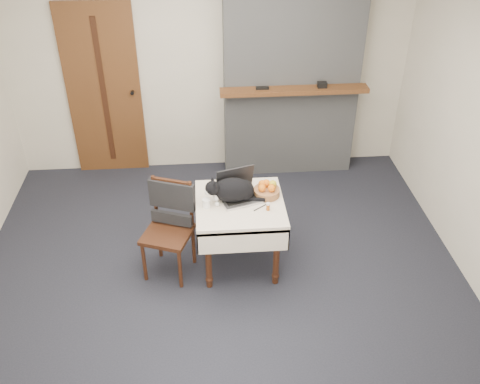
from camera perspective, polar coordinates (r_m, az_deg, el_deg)
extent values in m
plane|color=black|center=(5.07, -2.06, -8.44)|extent=(4.50, 4.50, 0.00)
cube|color=beige|center=(6.13, -3.26, 13.65)|extent=(4.50, 0.02, 2.60)
cube|color=brown|center=(6.30, -14.30, 10.32)|extent=(0.82, 0.05, 2.00)
cube|color=#361C0E|center=(6.28, -14.34, 10.21)|extent=(0.06, 0.01, 1.70)
cylinder|color=black|center=(6.22, -11.41, 10.37)|extent=(0.04, 0.06, 0.04)
cube|color=gray|center=(6.07, 5.55, 13.35)|extent=(1.50, 0.30, 2.60)
cube|color=brown|center=(5.92, 5.82, 10.73)|extent=(1.62, 0.18, 0.05)
cube|color=black|center=(5.86, 2.40, 11.03)|extent=(0.14, 0.04, 0.03)
cube|color=black|center=(5.96, 8.74, 11.24)|extent=(0.10, 0.07, 0.06)
cylinder|color=#361C0E|center=(4.72, -3.39, -7.14)|extent=(0.06, 0.06, 0.64)
sphere|color=#361C0E|center=(4.88, -3.30, -9.27)|extent=(0.07, 0.07, 0.07)
cylinder|color=#361C0E|center=(4.75, 3.90, -6.76)|extent=(0.06, 0.06, 0.64)
sphere|color=#361C0E|center=(4.91, 3.80, -8.89)|extent=(0.07, 0.07, 0.07)
cylinder|color=#361C0E|center=(5.18, -3.59, -2.80)|extent=(0.06, 0.06, 0.64)
sphere|color=#361C0E|center=(5.33, -3.50, -4.87)|extent=(0.07, 0.07, 0.07)
cylinder|color=#361C0E|center=(5.22, 3.01, -2.49)|extent=(0.06, 0.06, 0.64)
sphere|color=#361C0E|center=(5.36, 2.94, -4.56)|extent=(0.07, 0.07, 0.07)
cube|color=white|center=(4.75, -0.02, -1.40)|extent=(0.78, 0.78, 0.06)
cube|color=white|center=(4.51, 0.37, -5.36)|extent=(0.78, 0.01, 0.22)
cube|color=white|center=(5.12, -0.36, 0.07)|extent=(0.78, 0.01, 0.22)
cube|color=white|center=(4.80, -4.61, -2.68)|extent=(0.01, 0.78, 0.22)
cube|color=white|center=(4.85, 4.53, -2.25)|extent=(0.01, 0.78, 0.22)
cube|color=#B7B7BC|center=(4.75, 0.08, -0.75)|extent=(0.41, 0.34, 0.02)
cube|color=black|center=(4.74, 0.08, -0.62)|extent=(0.33, 0.24, 0.00)
cube|color=black|center=(4.79, -0.57, 1.47)|extent=(0.36, 0.16, 0.24)
cube|color=#AEDFFF|center=(4.79, -0.56, 1.46)|extent=(0.33, 0.14, 0.22)
ellipsoid|color=black|center=(4.69, -0.84, 0.21)|extent=(0.39, 0.27, 0.22)
ellipsoid|color=black|center=(4.72, 0.41, 0.19)|extent=(0.22, 0.23, 0.18)
sphere|color=black|center=(4.62, -2.95, 0.43)|extent=(0.15, 0.15, 0.13)
ellipsoid|color=white|center=(4.63, -3.46, 0.01)|extent=(0.07, 0.08, 0.06)
ellipsoid|color=white|center=(4.68, -2.54, -0.50)|extent=(0.07, 0.08, 0.09)
cone|color=black|center=(4.56, -2.74, 0.87)|extent=(0.05, 0.06, 0.05)
cone|color=black|center=(4.62, -2.96, 1.36)|extent=(0.05, 0.06, 0.05)
cylinder|color=black|center=(4.72, 1.54, -0.80)|extent=(0.20, 0.07, 0.04)
sphere|color=white|center=(4.67, -2.46, -1.28)|extent=(0.04, 0.04, 0.04)
sphere|color=white|center=(4.74, -2.71, -0.71)|extent=(0.04, 0.04, 0.04)
cylinder|color=white|center=(4.66, -3.62, -1.19)|extent=(0.07, 0.07, 0.08)
cylinder|color=#974B12|center=(4.62, 3.01, -1.63)|extent=(0.03, 0.03, 0.06)
cylinder|color=silver|center=(4.60, 3.02, -1.27)|extent=(0.03, 0.03, 0.01)
cylinder|color=olive|center=(4.81, 2.87, -0.01)|extent=(0.24, 0.24, 0.07)
sphere|color=orange|center=(4.74, 2.37, 0.43)|extent=(0.07, 0.07, 0.07)
sphere|color=orange|center=(4.75, 3.40, 0.41)|extent=(0.07, 0.07, 0.07)
sphere|color=orange|center=(4.81, 2.82, 0.95)|extent=(0.07, 0.07, 0.07)
sphere|color=gold|center=(4.80, 3.52, 0.86)|extent=(0.07, 0.07, 0.07)
sphere|color=orange|center=(4.80, 2.39, 0.87)|extent=(0.07, 0.07, 0.07)
cube|color=black|center=(4.74, 2.58, -0.96)|extent=(0.15, 0.07, 0.01)
cube|color=#361C0E|center=(4.84, -7.74, -4.48)|extent=(0.52, 0.52, 0.04)
cylinder|color=#361C0E|center=(4.92, -10.20, -7.28)|extent=(0.03, 0.03, 0.43)
cylinder|color=#361C0E|center=(4.80, -6.42, -8.10)|extent=(0.03, 0.03, 0.43)
cylinder|color=#361C0E|center=(5.15, -8.61, -4.88)|extent=(0.03, 0.03, 0.43)
cylinder|color=#361C0E|center=(5.04, -4.98, -5.59)|extent=(0.03, 0.03, 0.43)
cylinder|color=#361C0E|center=(4.89, -9.05, -0.70)|extent=(0.03, 0.03, 0.48)
cylinder|color=#361C0E|center=(4.77, -5.25, -1.35)|extent=(0.03, 0.03, 0.48)
cube|color=#361C0E|center=(4.77, -7.25, -0.07)|extent=(0.33, 0.15, 0.27)
cube|color=black|center=(4.77, -7.28, -0.32)|extent=(0.42, 0.20, 0.27)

